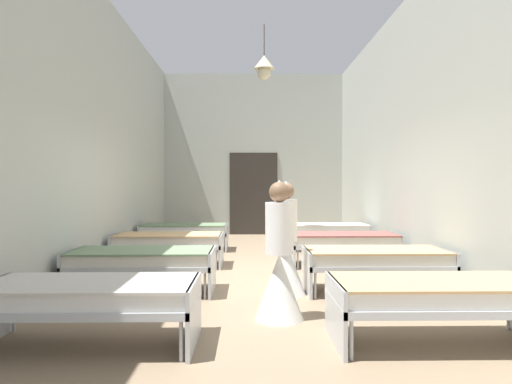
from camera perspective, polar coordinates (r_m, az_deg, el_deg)
ground_plane at (r=6.84m, az=0.26°, el=-11.65°), size 5.83×12.43×0.10m
room_shell at (r=7.91m, az=0.07°, el=7.60°), size 5.63×12.03×4.72m
bed_left_row_0 at (r=4.20m, az=-21.28°, el=-12.85°), size 1.90×0.84×0.57m
bed_right_row_0 at (r=4.30m, az=23.03°, el=-12.51°), size 1.90×0.84×0.57m
bed_left_row_1 at (r=5.98m, az=-14.88°, el=-8.71°), size 1.90×0.84×0.57m
bed_right_row_1 at (r=6.05m, az=15.61°, el=-8.60°), size 1.90×0.84×0.57m
bed_left_row_2 at (r=7.82m, az=-11.52°, el=-6.45°), size 1.90×0.84×0.57m
bed_right_row_2 at (r=7.88m, az=11.63°, el=-6.40°), size 1.90×0.84×0.57m
bed_left_row_3 at (r=9.68m, az=-9.45°, el=-5.05°), size 1.90×0.84×0.57m
bed_right_row_3 at (r=9.73m, az=9.17°, el=-5.02°), size 1.90×0.84×0.57m
nurse_near_aisle at (r=4.65m, az=3.11°, el=-10.31°), size 0.52×0.52×1.49m
nurse_mid_aisle at (r=5.70m, az=3.99°, el=-8.24°), size 0.52×0.52×1.49m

